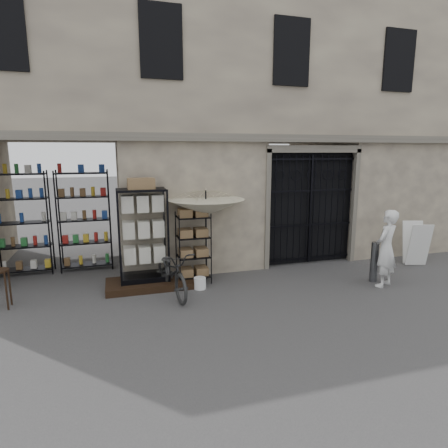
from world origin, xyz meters
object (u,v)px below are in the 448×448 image
object	(u,v)px
wire_rack	(193,248)
market_umbrella	(206,203)
steel_bollard	(374,262)
easel_sign	(416,244)
display_cabinet	(143,240)
wooden_stool	(0,288)
shopkeeper	(383,286)
bicycle	(173,294)
white_bucket	(200,283)

from	to	relation	value
wire_rack	market_umbrella	distance (m)	1.06
wire_rack	steel_bollard	xyz separation A→B (m)	(3.96, -1.15, -0.33)
easel_sign	display_cabinet	bearing A→B (deg)	-165.90
market_umbrella	wooden_stool	size ratio (longest dim) A/B	3.27
wire_rack	steel_bollard	size ratio (longest dim) A/B	1.74
easel_sign	shopkeeper	bearing A→B (deg)	-132.25
bicycle	easel_sign	distance (m)	6.46
wire_rack	steel_bollard	bearing A→B (deg)	-7.10
market_umbrella	white_bucket	distance (m)	1.79
wire_rack	white_bucket	xyz separation A→B (m)	(0.03, -0.48, -0.66)
wire_rack	shopkeeper	distance (m)	4.32
steel_bollard	easel_sign	size ratio (longest dim) A/B	0.83
wire_rack	bicycle	distance (m)	1.15
display_cabinet	shopkeeper	bearing A→B (deg)	2.96
white_bucket	easel_sign	bearing A→B (deg)	0.97
market_umbrella	bicycle	world-z (taller)	market_umbrella
white_bucket	shopkeeper	distance (m)	4.07
bicycle	steel_bollard	bearing A→B (deg)	-15.97
easel_sign	white_bucket	bearing A→B (deg)	-161.46
display_cabinet	white_bucket	distance (m)	1.55
display_cabinet	wire_rack	distance (m)	1.13
wooden_stool	easel_sign	xyz separation A→B (m)	(9.65, 0.03, 0.18)
white_bucket	easel_sign	distance (m)	5.82
white_bucket	bicycle	bearing A→B (deg)	-168.46
display_cabinet	easel_sign	bearing A→B (deg)	15.93
market_umbrella	wooden_stool	bearing A→B (deg)	-173.21
market_umbrella	white_bucket	xyz separation A→B (m)	(-0.29, -0.56, -1.67)
market_umbrella	wooden_stool	world-z (taller)	market_umbrella
market_umbrella	wooden_stool	distance (m)	4.39
bicycle	shopkeeper	world-z (taller)	bicycle
shopkeeper	bicycle	bearing A→B (deg)	-38.13
bicycle	display_cabinet	bearing A→B (deg)	119.32
display_cabinet	easel_sign	size ratio (longest dim) A/B	1.95
display_cabinet	white_bucket	world-z (taller)	display_cabinet
market_umbrella	easel_sign	xyz separation A→B (m)	(5.52, -0.46, -1.22)
white_bucket	steel_bollard	distance (m)	3.99
wooden_stool	easel_sign	bearing A→B (deg)	0.18
wire_rack	wooden_stool	bearing A→B (deg)	-164.78
market_umbrella	easel_sign	size ratio (longest dim) A/B	2.24
bicycle	steel_bollard	xyz separation A→B (m)	(4.54, -0.55, 0.46)
wire_rack	bicycle	xyz separation A→B (m)	(-0.58, -0.60, -0.79)
wire_rack	wooden_stool	world-z (taller)	wire_rack
display_cabinet	wooden_stool	bearing A→B (deg)	-151.16
shopkeeper	display_cabinet	bearing A→B (deg)	-43.98
wire_rack	wooden_stool	size ratio (longest dim) A/B	2.11
display_cabinet	bicycle	size ratio (longest dim) A/B	1.18
display_cabinet	market_umbrella	distance (m)	1.60
display_cabinet	steel_bollard	bearing A→B (deg)	6.11
wooden_stool	shopkeeper	world-z (taller)	wooden_stool
wooden_stool	display_cabinet	bearing A→B (deg)	9.44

